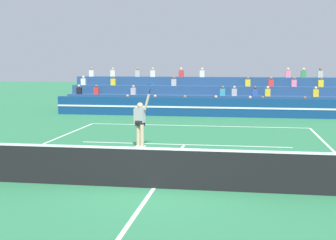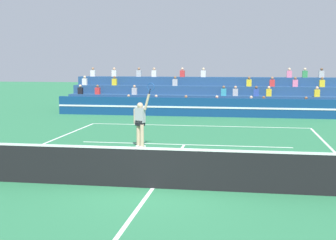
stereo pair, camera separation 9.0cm
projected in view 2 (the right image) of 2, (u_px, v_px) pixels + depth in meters
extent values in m
plane|color=#2D7A4C|center=(153.00, 188.00, 11.94)|extent=(120.00, 120.00, 0.00)
cube|color=white|center=(198.00, 126.00, 23.59)|extent=(11.00, 0.10, 0.01)
cube|color=white|center=(184.00, 145.00, 18.23)|extent=(8.25, 0.10, 0.01)
cube|color=white|center=(153.00, 188.00, 11.94)|extent=(0.10, 12.85, 0.01)
cube|color=black|center=(153.00, 169.00, 11.88)|extent=(11.90, 0.02, 1.00)
cube|color=white|center=(153.00, 149.00, 11.81)|extent=(11.90, 0.04, 0.06)
cube|color=navy|center=(205.00, 107.00, 27.52)|extent=(18.00, 0.24, 1.10)
cube|color=white|center=(205.00, 108.00, 27.39)|extent=(18.00, 0.02, 0.10)
cube|color=navy|center=(207.00, 110.00, 28.80)|extent=(18.23, 0.95, 0.55)
cube|color=yellow|center=(264.00, 103.00, 28.02)|extent=(0.32, 0.22, 0.44)
sphere|color=brown|center=(264.00, 97.00, 27.99)|extent=(0.18, 0.18, 0.18)
cube|color=#2D4CA5|center=(156.00, 101.00, 29.07)|extent=(0.32, 0.22, 0.44)
sphere|color=beige|center=(156.00, 96.00, 29.03)|extent=(0.18, 0.18, 0.18)
cube|color=red|center=(217.00, 102.00, 28.47)|extent=(0.32, 0.22, 0.44)
sphere|color=beige|center=(217.00, 97.00, 28.43)|extent=(0.18, 0.18, 0.18)
cube|color=silver|center=(251.00, 103.00, 28.14)|extent=(0.32, 0.22, 0.44)
sphere|color=beige|center=(251.00, 97.00, 28.10)|extent=(0.18, 0.18, 0.18)
cube|color=orange|center=(306.00, 103.00, 27.63)|extent=(0.32, 0.22, 0.44)
sphere|color=brown|center=(306.00, 98.00, 27.60)|extent=(0.18, 0.18, 0.18)
cube|color=teal|center=(129.00, 101.00, 29.35)|extent=(0.32, 0.22, 0.44)
sphere|color=tan|center=(129.00, 96.00, 29.31)|extent=(0.18, 0.18, 0.18)
cube|color=yellow|center=(186.00, 102.00, 28.77)|extent=(0.32, 0.22, 0.44)
sphere|color=#9E7051|center=(186.00, 97.00, 28.73)|extent=(0.18, 0.18, 0.18)
cube|color=navy|center=(208.00, 104.00, 29.70)|extent=(18.23, 0.95, 1.10)
cube|color=teal|center=(224.00, 92.00, 29.28)|extent=(0.32, 0.22, 0.44)
sphere|color=brown|center=(224.00, 87.00, 29.24)|extent=(0.18, 0.18, 0.18)
cube|color=yellow|center=(269.00, 93.00, 28.83)|extent=(0.32, 0.22, 0.44)
sphere|color=beige|center=(269.00, 88.00, 28.79)|extent=(0.18, 0.18, 0.18)
cube|color=black|center=(80.00, 91.00, 30.77)|extent=(0.32, 0.22, 0.44)
sphere|color=beige|center=(80.00, 86.00, 30.73)|extent=(0.18, 0.18, 0.18)
cube|color=#2D4CA5|center=(256.00, 93.00, 28.96)|extent=(0.32, 0.22, 0.44)
sphere|color=brown|center=(256.00, 87.00, 28.92)|extent=(0.18, 0.18, 0.18)
cube|color=#B2B2B7|center=(235.00, 92.00, 29.16)|extent=(0.32, 0.22, 0.44)
sphere|color=tan|center=(235.00, 87.00, 29.12)|extent=(0.18, 0.18, 0.18)
cube|color=#B2B2B7|center=(135.00, 91.00, 30.19)|extent=(0.32, 0.22, 0.44)
sphere|color=tan|center=(134.00, 86.00, 30.15)|extent=(0.18, 0.18, 0.18)
cube|color=red|center=(98.00, 91.00, 30.58)|extent=(0.32, 0.22, 0.44)
sphere|color=brown|center=(98.00, 86.00, 30.54)|extent=(0.18, 0.18, 0.18)
cube|color=yellow|center=(317.00, 93.00, 28.38)|extent=(0.32, 0.22, 0.44)
sphere|color=beige|center=(317.00, 88.00, 28.34)|extent=(0.18, 0.18, 0.18)
cube|color=navy|center=(209.00, 99.00, 30.59)|extent=(18.23, 0.95, 1.65)
cube|color=yellow|center=(249.00, 83.00, 29.89)|extent=(0.32, 0.22, 0.44)
sphere|color=brown|center=(249.00, 78.00, 29.85)|extent=(0.18, 0.18, 0.18)
cube|color=yellow|center=(322.00, 83.00, 29.17)|extent=(0.32, 0.22, 0.44)
sphere|color=brown|center=(322.00, 78.00, 29.13)|extent=(0.18, 0.18, 0.18)
cube|color=pink|center=(295.00, 83.00, 29.43)|extent=(0.32, 0.22, 0.44)
sphere|color=brown|center=(295.00, 78.00, 29.39)|extent=(0.18, 0.18, 0.18)
cube|color=red|center=(272.00, 83.00, 29.66)|extent=(0.32, 0.22, 0.44)
sphere|color=#9E7051|center=(272.00, 78.00, 29.62)|extent=(0.18, 0.18, 0.18)
cube|color=yellow|center=(115.00, 82.00, 31.31)|extent=(0.32, 0.22, 0.44)
sphere|color=brown|center=(114.00, 77.00, 31.27)|extent=(0.18, 0.18, 0.18)
cube|color=#B2B2B7|center=(175.00, 82.00, 30.65)|extent=(0.32, 0.22, 0.44)
sphere|color=brown|center=(175.00, 78.00, 30.61)|extent=(0.18, 0.18, 0.18)
cube|color=silver|center=(85.00, 82.00, 31.64)|extent=(0.32, 0.22, 0.44)
sphere|color=beige|center=(85.00, 77.00, 31.60)|extent=(0.18, 0.18, 0.18)
cube|color=navy|center=(210.00, 93.00, 31.49)|extent=(18.23, 0.95, 2.20)
cube|color=#B2B2B7|center=(139.00, 74.00, 31.93)|extent=(0.32, 0.22, 0.44)
sphere|color=#9E7051|center=(139.00, 69.00, 31.89)|extent=(0.18, 0.18, 0.18)
cube|color=silver|center=(154.00, 74.00, 31.77)|extent=(0.32, 0.22, 0.44)
sphere|color=tan|center=(154.00, 69.00, 31.73)|extent=(0.18, 0.18, 0.18)
cube|color=#338C4C|center=(305.00, 74.00, 30.18)|extent=(0.32, 0.22, 0.44)
sphere|color=beige|center=(305.00, 69.00, 30.15)|extent=(0.18, 0.18, 0.18)
cube|color=red|center=(182.00, 74.00, 31.46)|extent=(0.32, 0.22, 0.44)
sphere|color=beige|center=(182.00, 69.00, 31.42)|extent=(0.18, 0.18, 0.18)
cube|color=silver|center=(203.00, 74.00, 31.23)|extent=(0.32, 0.22, 0.44)
sphere|color=beige|center=(203.00, 69.00, 31.19)|extent=(0.18, 0.18, 0.18)
cube|color=silver|center=(93.00, 73.00, 32.46)|extent=(0.32, 0.22, 0.44)
sphere|color=#9E7051|center=(93.00, 69.00, 32.42)|extent=(0.18, 0.18, 0.18)
cube|color=silver|center=(114.00, 73.00, 32.21)|extent=(0.32, 0.22, 0.44)
sphere|color=tan|center=(114.00, 69.00, 32.17)|extent=(0.18, 0.18, 0.18)
cube|color=#B2B2B7|center=(321.00, 74.00, 30.02)|extent=(0.32, 0.22, 0.44)
sphere|color=brown|center=(322.00, 69.00, 29.98)|extent=(0.18, 0.18, 0.18)
cube|color=pink|center=(289.00, 74.00, 30.34)|extent=(0.32, 0.22, 0.44)
sphere|color=beige|center=(289.00, 69.00, 30.30)|extent=(0.18, 0.18, 0.18)
cylinder|color=beige|center=(138.00, 136.00, 17.57)|extent=(0.14, 0.14, 0.90)
cylinder|color=beige|center=(142.00, 136.00, 17.39)|extent=(0.14, 0.14, 0.90)
cube|color=black|center=(140.00, 123.00, 17.44)|extent=(0.37, 0.30, 0.20)
cube|color=#B2B2B7|center=(140.00, 115.00, 17.41)|extent=(0.41, 0.32, 0.56)
sphere|color=beige|center=(140.00, 105.00, 17.36)|extent=(0.22, 0.22, 0.22)
cube|color=white|center=(139.00, 146.00, 17.65)|extent=(0.20, 0.29, 0.09)
cube|color=white|center=(143.00, 147.00, 17.48)|extent=(0.20, 0.29, 0.09)
cylinder|color=beige|center=(135.00, 116.00, 17.53)|extent=(0.09, 0.09, 0.56)
cylinder|color=beige|center=(147.00, 102.00, 17.19)|extent=(0.28, 0.18, 0.60)
cylinder|color=black|center=(150.00, 92.00, 17.08)|extent=(0.10, 0.06, 0.22)
torus|color=#1E4C99|center=(151.00, 87.00, 17.04)|extent=(0.37, 0.16, 0.39)
sphere|color=#C6DB33|center=(129.00, 151.00, 16.72)|extent=(0.07, 0.07, 0.07)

